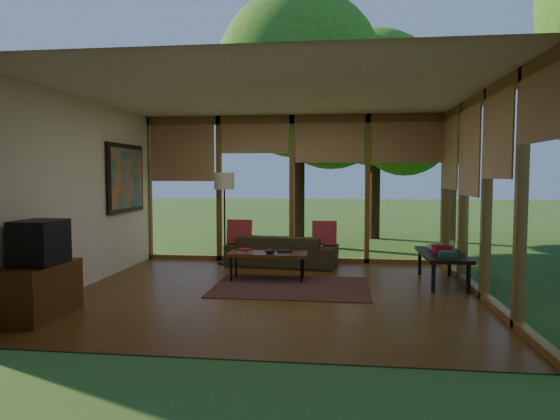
# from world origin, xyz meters

# --- Properties ---
(floor) EXTENTS (5.50, 5.50, 0.00)m
(floor) POSITION_xyz_m (0.00, 0.00, 0.00)
(floor) COLOR brown
(floor) RESTS_ON ground
(ceiling) EXTENTS (5.50, 5.50, 0.00)m
(ceiling) POSITION_xyz_m (0.00, 0.00, 2.70)
(ceiling) COLOR silver
(ceiling) RESTS_ON ground
(wall_left) EXTENTS (0.04, 5.00, 2.70)m
(wall_left) POSITION_xyz_m (-2.75, 0.00, 1.35)
(wall_left) COLOR silver
(wall_left) RESTS_ON ground
(wall_front) EXTENTS (5.50, 0.04, 2.70)m
(wall_front) POSITION_xyz_m (0.00, -2.50, 1.35)
(wall_front) COLOR silver
(wall_front) RESTS_ON ground
(window_wall_back) EXTENTS (5.50, 0.12, 2.70)m
(window_wall_back) POSITION_xyz_m (0.00, 2.50, 1.35)
(window_wall_back) COLOR olive
(window_wall_back) RESTS_ON ground
(window_wall_right) EXTENTS (0.12, 5.00, 2.70)m
(window_wall_right) POSITION_xyz_m (2.75, 0.00, 1.35)
(window_wall_right) COLOR olive
(window_wall_right) RESTS_ON ground
(tree_nw) EXTENTS (3.75, 3.75, 5.75)m
(tree_nw) POSITION_xyz_m (-0.07, 4.75, 3.86)
(tree_nw) COLOR #3D2216
(tree_nw) RESTS_ON ground
(tree_ne) EXTENTS (3.39, 3.39, 5.23)m
(tree_ne) POSITION_xyz_m (1.74, 6.28, 3.52)
(tree_ne) COLOR #3D2216
(tree_ne) RESTS_ON ground
(rug) EXTENTS (2.21, 1.56, 0.01)m
(rug) POSITION_xyz_m (0.20, 0.35, 0.01)
(rug) COLOR brown
(rug) RESTS_ON floor
(sofa) EXTENTS (1.99, 0.98, 0.56)m
(sofa) POSITION_xyz_m (-0.13, 2.00, 0.28)
(sofa) COLOR #3B341D
(sofa) RESTS_ON floor
(pillow_left) EXTENTS (0.42, 0.23, 0.44)m
(pillow_left) POSITION_xyz_m (-0.88, 1.95, 0.59)
(pillow_left) COLOR maroon
(pillow_left) RESTS_ON sofa
(pillow_right) EXTENTS (0.42, 0.22, 0.44)m
(pillow_right) POSITION_xyz_m (0.62, 1.95, 0.59)
(pillow_right) COLOR maroon
(pillow_right) RESTS_ON sofa
(ct_book_lower) EXTENTS (0.22, 0.18, 0.03)m
(ct_book_lower) POSITION_xyz_m (-0.55, 0.75, 0.44)
(ct_book_lower) COLOR #ACA49C
(ct_book_lower) RESTS_ON coffee_table
(ct_book_upper) EXTENTS (0.22, 0.19, 0.03)m
(ct_book_upper) POSITION_xyz_m (-0.55, 0.75, 0.47)
(ct_book_upper) COLOR maroon
(ct_book_upper) RESTS_ON coffee_table
(ct_book_side) EXTENTS (0.26, 0.22, 0.03)m
(ct_book_side) POSITION_xyz_m (0.05, 0.88, 0.44)
(ct_book_side) COLOR black
(ct_book_side) RESTS_ON coffee_table
(ct_bowl) EXTENTS (0.16, 0.16, 0.07)m
(ct_bowl) POSITION_xyz_m (-0.15, 0.70, 0.46)
(ct_bowl) COLOR black
(ct_bowl) RESTS_ON coffee_table
(media_cabinet) EXTENTS (0.50, 1.00, 0.60)m
(media_cabinet) POSITION_xyz_m (-2.47, -1.48, 0.30)
(media_cabinet) COLOR #5B3418
(media_cabinet) RESTS_ON floor
(television) EXTENTS (0.45, 0.55, 0.50)m
(television) POSITION_xyz_m (-2.45, -1.48, 0.85)
(television) COLOR black
(television) RESTS_ON media_cabinet
(console_book_a) EXTENTS (0.24, 0.17, 0.08)m
(console_book_a) POSITION_xyz_m (2.40, 0.49, 0.50)
(console_book_a) COLOR #2E5245
(console_book_a) RESTS_ON side_console
(console_book_b) EXTENTS (0.28, 0.22, 0.11)m
(console_book_b) POSITION_xyz_m (2.40, 0.94, 0.51)
(console_book_b) COLOR maroon
(console_book_b) RESTS_ON side_console
(console_book_c) EXTENTS (0.27, 0.22, 0.07)m
(console_book_c) POSITION_xyz_m (2.40, 1.34, 0.49)
(console_book_c) COLOR #ACA49C
(console_book_c) RESTS_ON side_console
(floor_lamp) EXTENTS (0.36, 0.36, 1.65)m
(floor_lamp) POSITION_xyz_m (-1.18, 2.10, 1.41)
(floor_lamp) COLOR black
(floor_lamp) RESTS_ON floor
(coffee_table) EXTENTS (1.20, 0.50, 0.43)m
(coffee_table) POSITION_xyz_m (-0.20, 0.80, 0.39)
(coffee_table) COLOR #5B3418
(coffee_table) RESTS_ON floor
(side_console) EXTENTS (0.60, 1.40, 0.46)m
(side_console) POSITION_xyz_m (2.40, 0.89, 0.41)
(side_console) COLOR black
(side_console) RESTS_ON floor
(wall_painting) EXTENTS (0.06, 1.35, 1.15)m
(wall_painting) POSITION_xyz_m (-2.71, 1.40, 1.55)
(wall_painting) COLOR black
(wall_painting) RESTS_ON wall_left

